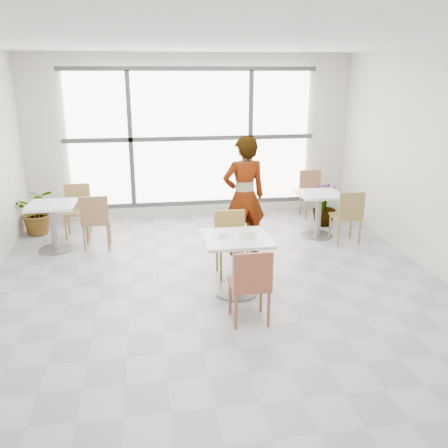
{
  "coord_description": "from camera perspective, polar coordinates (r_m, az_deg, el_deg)",
  "views": [
    {
      "loc": [
        -0.86,
        -5.57,
        2.67
      ],
      "look_at": [
        0.0,
        -0.3,
        1.0
      ],
      "focal_mm": 39.23,
      "sensor_mm": 36.0,
      "label": 1
    }
  ],
  "objects": [
    {
      "name": "wall_front",
      "position": [
        2.53,
        11.89,
        -10.55
      ],
      "size": [
        6.0,
        0.0,
        6.0
      ],
      "primitive_type": "plane",
      "rotation": [
        -1.57,
        0.0,
        0.0
      ],
      "color": "silver",
      "rests_on": "ground"
    },
    {
      "name": "bg_chair_left_near",
      "position": [
        7.82,
        -14.74,
        0.66
      ],
      "size": [
        0.42,
        0.42,
        0.87
      ],
      "rotation": [
        0.0,
        0.0,
        3.14
      ],
      "color": "#8E6645",
      "rests_on": "ground"
    },
    {
      "name": "bg_chair_right_near",
      "position": [
        8.06,
        14.27,
        1.18
      ],
      "size": [
        0.42,
        0.42,
        0.87
      ],
      "rotation": [
        0.0,
        0.0,
        3.14
      ],
      "color": "olive",
      "rests_on": "ground"
    },
    {
      "name": "bg_table_left",
      "position": [
        7.95,
        -19.3,
        0.41
      ],
      "size": [
        0.7,
        0.7,
        0.75
      ],
      "color": "white",
      "rests_on": "ground"
    },
    {
      "name": "ceiling",
      "position": [
        5.65,
        -0.52,
        20.71
      ],
      "size": [
        7.0,
        7.0,
        0.0
      ],
      "primitive_type": "plane",
      "rotation": [
        3.14,
        0.0,
        0.0
      ],
      "color": "white",
      "rests_on": "ground"
    },
    {
      "name": "chair_near",
      "position": [
        5.32,
        3.15,
        -6.73
      ],
      "size": [
        0.42,
        0.42,
        0.87
      ],
      "rotation": [
        0.0,
        0.0,
        3.14
      ],
      "color": "#97513A",
      "rests_on": "ground"
    },
    {
      "name": "window",
      "position": [
        9.13,
        -3.81,
        9.94
      ],
      "size": [
        4.6,
        0.07,
        2.52
      ],
      "color": "white",
      "rests_on": "ground"
    },
    {
      "name": "bg_chair_right_far",
      "position": [
        9.53,
        10.15,
        3.91
      ],
      "size": [
        0.42,
        0.42,
        0.87
      ],
      "color": "#A26E49",
      "rests_on": "ground"
    },
    {
      "name": "main_table",
      "position": [
        6.01,
        1.47,
        -3.58
      ],
      "size": [
        0.8,
        0.8,
        0.75
      ],
      "color": "silver",
      "rests_on": "ground"
    },
    {
      "name": "plant_left",
      "position": [
        8.91,
        -20.83,
        1.44
      ],
      "size": [
        0.72,
        0.63,
        0.8
      ],
      "primitive_type": "imported",
      "rotation": [
        0.0,
        0.0,
        0.0
      ],
      "color": "#598241",
      "rests_on": "ground"
    },
    {
      "name": "chair_far",
      "position": [
        6.65,
        0.81,
        -1.69
      ],
      "size": [
        0.42,
        0.42,
        0.87
      ],
      "color": "#A5833C",
      "rests_on": "ground"
    },
    {
      "name": "plant_right",
      "position": [
        8.99,
        11.61,
        2.15
      ],
      "size": [
        0.48,
        0.48,
        0.74
      ],
      "primitive_type": "imported",
      "rotation": [
        0.0,
        0.0,
        -0.17
      ],
      "color": "#467E47",
      "rests_on": "ground"
    },
    {
      "name": "floor",
      "position": [
        6.24,
        -0.45,
        -7.98
      ],
      "size": [
        7.0,
        7.0,
        0.0
      ],
      "primitive_type": "plane",
      "color": "#9E9EA5",
      "rests_on": "ground"
    },
    {
      "name": "coffee_cup",
      "position": [
        5.91,
        -0.3,
        -1.28
      ],
      "size": [
        0.16,
        0.13,
        0.07
      ],
      "color": "white",
      "rests_on": "main_table"
    },
    {
      "name": "bg_chair_left_far",
      "position": [
        8.58,
        -16.71,
        1.95
      ],
      "size": [
        0.42,
        0.42,
        0.87
      ],
      "color": "#A5864E",
      "rests_on": "ground"
    },
    {
      "name": "wall_back",
      "position": [
        9.19,
        -3.85,
        9.99
      ],
      "size": [
        6.0,
        0.0,
        6.0
      ],
      "primitive_type": "plane",
      "rotation": [
        1.57,
        0.0,
        0.0
      ],
      "color": "silver",
      "rests_on": "ground"
    },
    {
      "name": "oatmeal_bowl",
      "position": [
        5.92,
        2.84,
        -1.15
      ],
      "size": [
        0.21,
        0.21,
        0.09
      ],
      "color": "white",
      "rests_on": "main_table"
    },
    {
      "name": "bg_table_right",
      "position": [
        8.32,
        10.97,
        1.81
      ],
      "size": [
        0.7,
        0.7,
        0.75
      ],
      "color": "white",
      "rests_on": "ground"
    },
    {
      "name": "person",
      "position": [
        7.23,
        2.36,
        3.17
      ],
      "size": [
        0.71,
        0.52,
        1.8
      ],
      "primitive_type": "imported",
      "rotation": [
        0.0,
        0.0,
        3.28
      ],
      "color": "black",
      "rests_on": "ground"
    }
  ]
}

